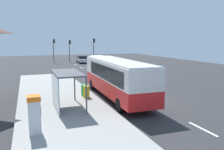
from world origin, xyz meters
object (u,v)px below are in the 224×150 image
at_px(bus, 116,76).
at_px(traffic_light_near_side, 94,46).
at_px(white_van, 100,62).
at_px(sedan_near, 82,59).
at_px(ticket_machine, 34,114).
at_px(traffic_light_median, 70,47).
at_px(bus_shelter, 63,81).
at_px(traffic_light_far_side, 54,47).
at_px(recycling_bin_yellow, 86,92).
at_px(recycling_bin_green, 84,90).

bearing_deg(bus, traffic_light_near_side, 77.39).
distance_m(bus, white_van, 17.52).
bearing_deg(traffic_light_near_side, sedan_near, -146.33).
xyz_separation_m(ticket_machine, traffic_light_near_side, (13.94, 38.08, 2.25)).
xyz_separation_m(bus, traffic_light_near_side, (7.21, 32.21, 1.58)).
height_order(bus, traffic_light_median, traffic_light_median).
relative_size(ticket_machine, bus_shelter, 0.48).
bearing_deg(traffic_light_median, sedan_near, -63.03).
xyz_separation_m(sedan_near, traffic_light_far_side, (-5.40, 2.93, 2.56)).
distance_m(ticket_machine, traffic_light_far_side, 39.31).
bearing_deg(traffic_light_median, ticket_machine, -102.56).
bearing_deg(ticket_machine, bus, 41.11).
height_order(white_van, ticket_machine, white_van).
bearing_deg(traffic_light_far_side, recycling_bin_yellow, -91.93).
height_order(bus, bus_shelter, bus).
relative_size(bus, recycling_bin_yellow, 11.65).
height_order(bus, traffic_light_near_side, traffic_light_near_side).
bearing_deg(bus, traffic_light_median, 86.42).
height_order(recycling_bin_green, traffic_light_near_side, traffic_light_near_side).
xyz_separation_m(traffic_light_near_side, traffic_light_far_side, (-8.60, 0.80, -0.07)).
height_order(ticket_machine, recycling_bin_yellow, ticket_machine).
distance_m(white_van, ticket_machine, 25.29).
bearing_deg(recycling_bin_green, sedan_near, 77.36).
bearing_deg(traffic_light_near_side, recycling_bin_green, -107.31).
xyz_separation_m(sedan_near, bus_shelter, (-8.71, -32.07, 1.31)).
height_order(ticket_machine, traffic_light_median, traffic_light_median).
height_order(white_van, sedan_near, white_van).
bearing_deg(bus_shelter, recycling_bin_green, 54.41).
bearing_deg(white_van, sedan_near, 89.56).
xyz_separation_m(bus, traffic_light_far_side, (-1.39, 33.01, 1.51)).
xyz_separation_m(sedan_near, recycling_bin_green, (-6.50, -28.98, -0.14)).
height_order(traffic_light_far_side, traffic_light_median, traffic_light_far_side).
distance_m(white_van, traffic_light_near_side, 15.64).
xyz_separation_m(white_van, bus_shelter, (-8.61, -19.06, 0.75)).
distance_m(traffic_light_near_side, bus_shelter, 36.24).
bearing_deg(recycling_bin_yellow, recycling_bin_green, 90.00).
xyz_separation_m(recycling_bin_green, bus_shelter, (-2.21, -3.09, 1.44)).
relative_size(white_van, bus_shelter, 1.31).
bearing_deg(traffic_light_median, recycling_bin_green, -98.01).
height_order(traffic_light_median, bus_shelter, traffic_light_median).
distance_m(ticket_machine, recycling_bin_yellow, 7.59).
bearing_deg(white_van, traffic_light_near_side, 77.71).
height_order(white_van, recycling_bin_yellow, white_van).
xyz_separation_m(white_van, traffic_light_far_side, (-5.30, 15.94, 2.01)).
bearing_deg(traffic_light_near_side, white_van, -102.29).
distance_m(sedan_near, traffic_light_median, 4.84).
height_order(bus, ticket_machine, bus).
bearing_deg(ticket_machine, sedan_near, 73.37).
relative_size(bus, ticket_machine, 5.70).
bearing_deg(traffic_light_near_side, traffic_light_far_side, 174.68).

